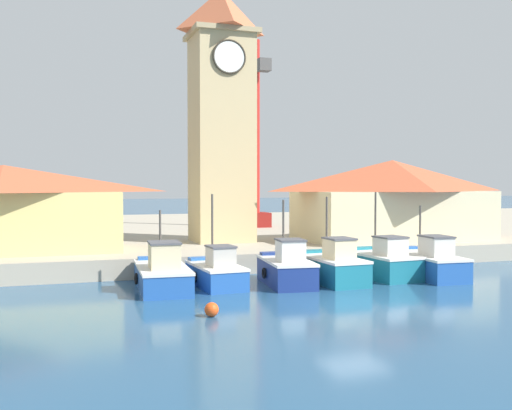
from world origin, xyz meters
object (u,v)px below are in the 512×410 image
object	(u,v)px
fishing_boat_left_outer	(216,272)
fishing_boat_mid_right	(427,262)
clock_tower	(221,110)
mooring_buoy	(212,310)
warehouse_right	(392,199)
port_crane_near	(256,155)
fishing_boat_far_left	(162,273)
fishing_boat_center	(382,262)
fishing_boat_left_inner	(286,269)
warehouse_left	(4,208)
fishing_boat_mid_left	(332,266)

from	to	relation	value
fishing_boat_left_outer	fishing_boat_mid_right	bearing A→B (deg)	-3.97
clock_tower	mooring_buoy	world-z (taller)	clock_tower
fishing_boat_left_outer	warehouse_right	bearing A→B (deg)	29.40
port_crane_near	fishing_boat_mid_right	bearing A→B (deg)	-85.11
fishing_boat_far_left	warehouse_right	distance (m)	18.38
fishing_boat_far_left	fishing_boat_center	size ratio (longest dim) A/B	1.19
fishing_boat_mid_right	mooring_buoy	bearing A→B (deg)	-157.38
fishing_boat_left_inner	warehouse_left	xyz separation A→B (m)	(-12.74, 8.45, 2.65)
mooring_buoy	warehouse_right	bearing A→B (deg)	41.40
warehouse_right	port_crane_near	bearing A→B (deg)	110.97
port_crane_near	fishing_boat_left_inner	bearing A→B (deg)	-104.71
port_crane_near	mooring_buoy	xyz separation A→B (m)	(-10.58, -26.89, -6.73)
warehouse_left	fishing_boat_mid_right	bearing A→B (deg)	-22.92
fishing_boat_mid_left	mooring_buoy	bearing A→B (deg)	-144.04
fishing_boat_left_inner	port_crane_near	distance (m)	23.17
clock_tower	warehouse_right	size ratio (longest dim) A/B	1.42
fishing_boat_far_left	fishing_boat_left_outer	xyz separation A→B (m)	(2.47, -0.00, -0.06)
warehouse_left	warehouse_right	bearing A→B (deg)	0.02
fishing_boat_center	clock_tower	world-z (taller)	clock_tower
fishing_boat_left_inner	fishing_boat_far_left	bearing A→B (deg)	173.73
fishing_boat_far_left	fishing_boat_mid_right	bearing A→B (deg)	-3.23
fishing_boat_left_outer	warehouse_left	size ratio (longest dim) A/B	0.34
fishing_boat_mid_right	warehouse_left	world-z (taller)	warehouse_left
fishing_boat_left_outer	clock_tower	xyz separation A→B (m)	(3.01, 10.16, 8.60)
fishing_boat_center	fishing_boat_mid_right	world-z (taller)	fishing_boat_center
port_crane_near	mooring_buoy	world-z (taller)	port_crane_near
fishing_boat_center	warehouse_left	world-z (taller)	warehouse_left
fishing_boat_mid_right	warehouse_right	distance (m)	9.61
fishing_boat_center	warehouse_right	xyz separation A→B (m)	(5.40, 7.98, 2.92)
fishing_boat_mid_right	warehouse_right	size ratio (longest dim) A/B	0.43
warehouse_left	port_crane_near	world-z (taller)	port_crane_near
fishing_boat_left_outer	port_crane_near	distance (m)	23.63
fishing_boat_left_outer	fishing_boat_center	bearing A→B (deg)	-0.97
clock_tower	mooring_buoy	xyz separation A→B (m)	(-4.72, -16.09, -9.01)
fishing_boat_left_inner	warehouse_left	size ratio (longest dim) A/B	0.36
warehouse_left	port_crane_near	distance (m)	22.90
warehouse_right	port_crane_near	xyz separation A→B (m)	(-5.03, 13.13, 3.31)
port_crane_near	clock_tower	bearing A→B (deg)	-118.47
port_crane_near	fishing_boat_left_outer	bearing A→B (deg)	-112.94
warehouse_left	mooring_buoy	distance (m)	16.13
fishing_boat_left_inner	fishing_boat_mid_left	world-z (taller)	fishing_boat_mid_left
fishing_boat_mid_left	warehouse_right	world-z (taller)	warehouse_right
fishing_boat_left_outer	fishing_boat_left_inner	bearing A→B (deg)	-10.98
fishing_boat_far_left	clock_tower	size ratio (longest dim) A/B	0.31
fishing_boat_left_outer	fishing_boat_left_inner	xyz separation A→B (m)	(3.20, -0.62, 0.09)
fishing_boat_left_inner	fishing_boat_mid_right	xyz separation A→B (m)	(7.53, -0.12, -0.02)
fishing_boat_mid_right	clock_tower	bearing A→B (deg)	125.30
fishing_boat_mid_right	warehouse_left	xyz separation A→B (m)	(-20.27, 8.57, 2.67)
fishing_boat_left_inner	fishing_boat_mid_left	xyz separation A→B (m)	(2.30, -0.07, 0.01)
fishing_boat_center	warehouse_left	distance (m)	19.90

